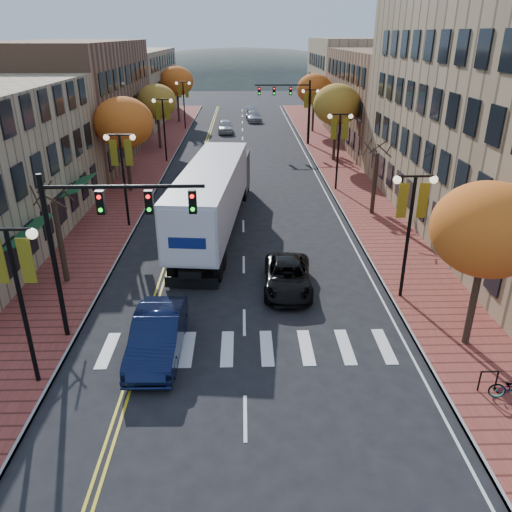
{
  "coord_description": "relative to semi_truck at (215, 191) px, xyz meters",
  "views": [
    {
      "loc": [
        0.02,
        -14.88,
        11.66
      ],
      "look_at": [
        0.58,
        6.23,
        2.2
      ],
      "focal_mm": 35.0,
      "sensor_mm": 36.0,
      "label": 1
    }
  ],
  "objects": [
    {
      "name": "black_suv",
      "position": [
        3.91,
        -8.38,
        -1.92
      ],
      "size": [
        2.58,
        5.11,
        1.39
      ],
      "primitive_type": "imported",
      "rotation": [
        0.0,
        0.0,
        -0.06
      ],
      "color": "black",
      "rests_on": "ground"
    },
    {
      "name": "tree_right_b",
      "position": [
        10.75,
        2.57,
        -0.36
      ],
      "size": [
        0.28,
        0.28,
        4.2
      ],
      "color": "#382619",
      "rests_on": "sidewalk_right"
    },
    {
      "name": "car_far_white",
      "position": [
        -0.44,
        34.53,
        -1.82
      ],
      "size": [
        2.14,
        4.77,
        1.59
      ],
      "primitive_type": "imported",
      "rotation": [
        0.0,
        0.0,
        0.06
      ],
      "color": "beige",
      "rests_on": "ground"
    },
    {
      "name": "lamp_right_b",
      "position": [
        9.25,
        8.57,
        1.68
      ],
      "size": [
        1.96,
        0.36,
        6.05
      ],
      "color": "black",
      "rests_on": "ground"
    },
    {
      "name": "tree_left_c",
      "position": [
        -7.25,
        24.57,
        2.44
      ],
      "size": [
        4.16,
        4.16,
        6.69
      ],
      "color": "#382619",
      "rests_on": "sidewalk_left"
    },
    {
      "name": "lamp_left_d",
      "position": [
        -5.75,
        36.57,
        1.68
      ],
      "size": [
        1.96,
        0.36,
        6.05
      ],
      "color": "black",
      "rests_on": "ground"
    },
    {
      "name": "sidewalk_right",
      "position": [
        10.75,
        17.07,
        -2.54
      ],
      "size": [
        4.0,
        85.0,
        0.15
      ],
      "primitive_type": "cube",
      "color": "brown",
      "rests_on": "ground"
    },
    {
      "name": "traffic_mast_far",
      "position": [
        7.23,
        26.57,
        2.31
      ],
      "size": [
        6.1,
        0.34,
        7.0
      ],
      "color": "black",
      "rests_on": "ground"
    },
    {
      "name": "navy_sedan",
      "position": [
        -1.65,
        -13.69,
        -1.76
      ],
      "size": [
        1.88,
        5.21,
        1.71
      ],
      "primitive_type": "imported",
      "rotation": [
        0.0,
        0.0,
        -0.01
      ],
      "color": "black",
      "rests_on": "ground"
    },
    {
      "name": "sidewalk_left",
      "position": [
        -7.25,
        17.07,
        -2.54
      ],
      "size": [
        4.0,
        85.0,
        0.15
      ],
      "primitive_type": "cube",
      "color": "brown",
      "rests_on": "ground"
    },
    {
      "name": "tree_left_d",
      "position": [
        -7.25,
        42.57,
        2.99
      ],
      "size": [
        4.61,
        4.61,
        7.42
      ],
      "color": "#382619",
      "rests_on": "sidewalk_left"
    },
    {
      "name": "lamp_left_b",
      "position": [
        -5.75,
        0.57,
        1.68
      ],
      "size": [
        1.96,
        0.36,
        6.05
      ],
      "color": "black",
      "rests_on": "ground"
    },
    {
      "name": "building_left_mid",
      "position": [
        -15.25,
        20.57,
        2.89
      ],
      "size": [
        12.0,
        24.0,
        11.0
      ],
      "primitive_type": "cube",
      "color": "brown",
      "rests_on": "ground"
    },
    {
      "name": "tree_left_b",
      "position": [
        -7.25,
        8.57,
        2.83
      ],
      "size": [
        4.48,
        4.48,
        7.21
      ],
      "color": "#382619",
      "rests_on": "sidewalk_left"
    },
    {
      "name": "lamp_left_c",
      "position": [
        -5.75,
        18.57,
        1.68
      ],
      "size": [
        1.96,
        0.36,
        6.05
      ],
      "color": "black",
      "rests_on": "ground"
    },
    {
      "name": "semi_truck",
      "position": [
        0.0,
        0.0,
        0.0
      ],
      "size": [
        4.64,
        18.07,
        4.47
      ],
      "rotation": [
        0.0,
        0.0,
        -0.1
      ],
      "color": "black",
      "rests_on": "ground"
    },
    {
      "name": "lamp_right_c",
      "position": [
        9.25,
        26.57,
        1.68
      ],
      "size": [
        1.96,
        0.36,
        6.05
      ],
      "color": "black",
      "rests_on": "ground"
    },
    {
      "name": "tree_left_a",
      "position": [
        -7.25,
        -7.43,
        -0.36
      ],
      "size": [
        0.28,
        0.28,
        4.2
      ],
      "color": "#382619",
      "rests_on": "sidewalk_left"
    },
    {
      "name": "building_right_mid",
      "position": [
        20.25,
        26.57,
        2.39
      ],
      "size": [
        15.0,
        24.0,
        10.0
      ],
      "primitive_type": "cube",
      "color": "brown",
      "rests_on": "ground"
    },
    {
      "name": "traffic_mast_near",
      "position": [
        -3.73,
        -12.43,
        2.31
      ],
      "size": [
        6.1,
        0.35,
        7.0
      ],
      "color": "black",
      "rests_on": "ground"
    },
    {
      "name": "tree_right_a",
      "position": [
        10.75,
        -13.43,
        2.44
      ],
      "size": [
        4.16,
        4.16,
        6.69
      ],
      "color": "#382619",
      "rests_on": "sidewalk_right"
    },
    {
      "name": "car_far_silver",
      "position": [
        3.36,
        43.31,
        -1.89
      ],
      "size": [
        2.45,
        5.15,
        1.45
      ],
      "primitive_type": "imported",
      "rotation": [
        0.0,
        0.0,
        0.09
      ],
      "color": "#95979C",
      "rests_on": "ground"
    },
    {
      "name": "car_far_oncoming",
      "position": [
        2.91,
        49.84,
        -1.95
      ],
      "size": [
        1.84,
        4.15,
        1.32
      ],
      "primitive_type": "imported",
      "rotation": [
        0.0,
        0.0,
        3.25
      ],
      "color": "#9D9DA4",
      "rests_on": "ground"
    },
    {
      "name": "lamp_right_a",
      "position": [
        9.25,
        -9.43,
        1.68
      ],
      "size": [
        1.96,
        0.36,
        6.05
      ],
      "color": "black",
      "rests_on": "ground"
    },
    {
      "name": "building_left_far",
      "position": [
        -15.25,
        45.57,
        2.14
      ],
      "size": [
        12.0,
        26.0,
        9.5
      ],
      "primitive_type": "cube",
      "color": "#9E8966",
      "rests_on": "ground"
    },
    {
      "name": "tree_right_c",
      "position": [
        10.75,
        18.57,
        2.83
      ],
      "size": [
        4.48,
        4.48,
        7.21
      ],
      "color": "#382619",
      "rests_on": "sidewalk_right"
    },
    {
      "name": "ground",
      "position": [
        1.75,
        -15.43,
        -2.61
      ],
      "size": [
        200.0,
        200.0,
        0.0
      ],
      "primitive_type": "plane",
      "color": "black",
      "rests_on": "ground"
    },
    {
      "name": "tree_right_d",
      "position": [
        10.75,
        34.57,
        2.68
      ],
      "size": [
        4.35,
        4.35,
        7.0
      ],
      "color": "#382619",
      "rests_on": "sidewalk_right"
    },
    {
      "name": "building_right_far",
      "position": [
        20.25,
        48.57,
        2.89
      ],
      "size": [
        15.0,
        20.0,
        11.0
      ],
      "primitive_type": "cube",
      "color": "#9E8966",
      "rests_on": "ground"
    },
    {
      "name": "lamp_left_a",
      "position": [
        -5.75,
        -15.43,
        1.68
      ],
      "size": [
        1.96,
        0.36,
        6.05
      ],
      "color": "black",
      "rests_on": "ground"
    }
  ]
}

